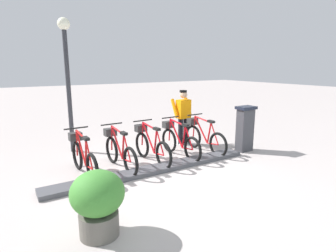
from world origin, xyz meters
TOP-DOWN VIEW (x-y plane):
  - ground_plane at (0.00, 0.00)m, footprint 60.00×60.00m
  - dock_rail_base at (0.00, 0.00)m, footprint 0.44×5.00m
  - payment_kiosk at (0.05, -2.92)m, footprint 0.36×0.52m
  - bike_docked_0 at (0.62, -1.90)m, footprint 1.72×0.54m
  - bike_docked_1 at (0.62, -1.06)m, footprint 1.72×0.54m
  - bike_docked_2 at (0.62, -0.22)m, footprint 1.72×0.54m
  - bike_docked_3 at (0.62, 0.62)m, footprint 1.72×0.54m
  - bike_docked_4 at (0.62, 1.46)m, footprint 1.72×0.54m
  - worker_near_rack at (1.55, -1.84)m, footprint 0.47×0.64m
  - lamp_post at (2.57, 1.24)m, footprint 0.32×0.32m
  - planter_bush at (-1.72, 1.88)m, footprint 0.76×0.76m

SIDE VIEW (x-z plane):
  - ground_plane at x=0.00m, z-range 0.00..0.00m
  - dock_rail_base at x=0.00m, z-range 0.00..0.10m
  - bike_docked_0 at x=0.62m, z-range -0.08..0.94m
  - bike_docked_1 at x=0.62m, z-range -0.08..0.94m
  - bike_docked_2 at x=0.62m, z-range -0.08..0.94m
  - bike_docked_3 at x=0.62m, z-range -0.08..0.94m
  - bike_docked_4 at x=0.62m, z-range -0.08..0.94m
  - planter_bush at x=-1.72m, z-range 0.06..1.03m
  - payment_kiosk at x=0.05m, z-range 0.03..1.31m
  - worker_near_rack at x=1.55m, z-range 0.08..1.74m
  - lamp_post at x=2.57m, z-range 0.59..4.19m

